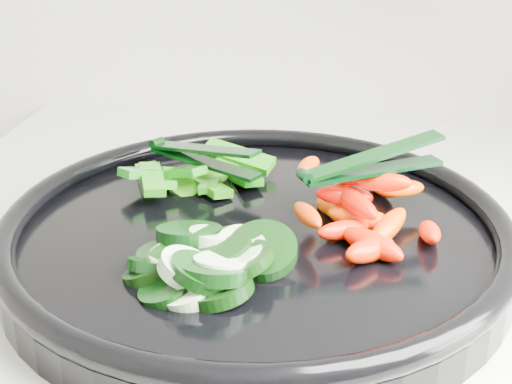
# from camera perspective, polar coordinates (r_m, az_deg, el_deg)

# --- Properties ---
(veggie_tray) EXTENTS (0.43, 0.43, 0.04)m
(veggie_tray) POSITION_cam_1_polar(r_m,az_deg,el_deg) (0.53, -0.00, -3.43)
(veggie_tray) COLOR black
(veggie_tray) RESTS_ON counter
(cucumber_pile) EXTENTS (0.13, 0.11, 0.04)m
(cucumber_pile) POSITION_cam_1_polar(r_m,az_deg,el_deg) (0.47, -4.57, -5.65)
(cucumber_pile) COLOR black
(cucumber_pile) RESTS_ON veggie_tray
(carrot_pile) EXTENTS (0.11, 0.15, 0.05)m
(carrot_pile) POSITION_cam_1_polar(r_m,az_deg,el_deg) (0.53, 8.49, -1.40)
(carrot_pile) COLOR #FE5D00
(carrot_pile) RESTS_ON veggie_tray
(pepper_pile) EXTENTS (0.12, 0.11, 0.03)m
(pepper_pile) POSITION_cam_1_polar(r_m,az_deg,el_deg) (0.60, -5.16, 1.32)
(pepper_pile) COLOR #236709
(pepper_pile) RESTS_ON veggie_tray
(tong_carrot) EXTENTS (0.11, 0.07, 0.02)m
(tong_carrot) POSITION_cam_1_polar(r_m,az_deg,el_deg) (0.52, 9.05, 2.24)
(tong_carrot) COLOR black
(tong_carrot) RESTS_ON carrot_pile
(tong_pepper) EXTENTS (0.11, 0.07, 0.02)m
(tong_pepper) POSITION_cam_1_polar(r_m,az_deg,el_deg) (0.59, -4.45, 2.99)
(tong_pepper) COLOR black
(tong_pepper) RESTS_ON pepper_pile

